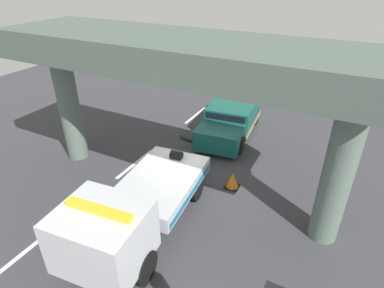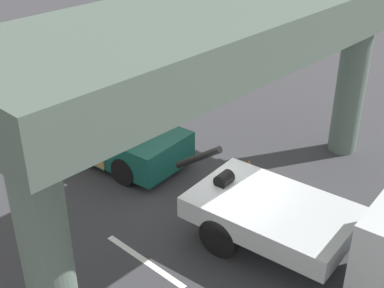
{
  "view_description": "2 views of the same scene",
  "coord_description": "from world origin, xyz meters",
  "views": [
    {
      "loc": [
        9.41,
        5.17,
        7.76
      ],
      "look_at": [
        -1.78,
        -0.7,
        0.63
      ],
      "focal_mm": 29.71,
      "sensor_mm": 36.0,
      "label": 1
    },
    {
      "loc": [
        7.33,
        -8.84,
        8.32
      ],
      "look_at": [
        -1.41,
        0.47,
        1.37
      ],
      "focal_mm": 49.15,
      "sensor_mm": 36.0,
      "label": 2
    }
  ],
  "objects": [
    {
      "name": "lane_stripe_mid",
      "position": [
        0.0,
        -2.65,
        0.0
      ],
      "size": [
        2.6,
        0.16,
        0.01
      ],
      "primitive_type": "cube",
      "color": "silver",
      "rests_on": "ground"
    },
    {
      "name": "towed_van_green",
      "position": [
        -4.85,
        -0.01,
        0.78
      ],
      "size": [
        5.39,
        2.68,
        1.58
      ],
      "color": "#145147",
      "rests_on": "ground"
    },
    {
      "name": "ground_plane",
      "position": [
        0.0,
        0.0,
        -0.05
      ],
      "size": [
        60.0,
        40.0,
        0.1
      ],
      "primitive_type": "cube",
      "color": "#38383D"
    },
    {
      "name": "lane_stripe_west",
      "position": [
        -6.0,
        -2.65,
        0.0
      ],
      "size": [
        2.6,
        0.16,
        0.01
      ],
      "primitive_type": "cube",
      "color": "silver",
      "rests_on": "ground"
    },
    {
      "name": "overpass_structure",
      "position": [
        0.64,
        0.0,
        4.92
      ],
      "size": [
        3.6,
        12.79,
        5.84
      ],
      "color": "#596B60",
      "rests_on": "ground"
    },
    {
      "name": "tow_truck_white",
      "position": [
        3.66,
        0.08,
        1.2
      ],
      "size": [
        7.34,
        2.97,
        2.46
      ],
      "color": "silver",
      "rests_on": "ground"
    },
    {
      "name": "traffic_cone_orange",
      "position": [
        -0.42,
        1.83,
        0.32
      ],
      "size": [
        0.56,
        0.56,
        0.66
      ],
      "color": "orange",
      "rests_on": "ground"
    }
  ]
}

